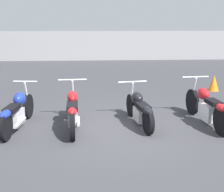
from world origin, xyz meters
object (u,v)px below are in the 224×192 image
object	(u,v)px
motorcycle_slot_4	(207,107)
traffic_cone_near	(214,83)
motorcycle_slot_3	(140,109)
motorcycle_slot_1	(17,112)
motorcycle_slot_2	(73,110)

from	to	relation	value
motorcycle_slot_4	traffic_cone_near	xyz separation A→B (m)	(1.54, 3.53, -0.15)
motorcycle_slot_4	traffic_cone_near	distance (m)	3.86
traffic_cone_near	motorcycle_slot_3	bearing A→B (deg)	-132.02
motorcycle_slot_1	motorcycle_slot_2	world-z (taller)	motorcycle_slot_2
motorcycle_slot_1	motorcycle_slot_3	world-z (taller)	motorcycle_slot_1
motorcycle_slot_3	motorcycle_slot_4	world-z (taller)	motorcycle_slot_4
motorcycle_slot_1	traffic_cone_near	size ratio (longest dim) A/B	3.96
motorcycle_slot_4	traffic_cone_near	world-z (taller)	motorcycle_slot_4
traffic_cone_near	motorcycle_slot_2	bearing A→B (deg)	-142.09
motorcycle_slot_2	motorcycle_slot_4	distance (m)	3.16
motorcycle_slot_3	traffic_cone_near	bearing A→B (deg)	39.01
motorcycle_slot_2	motorcycle_slot_3	bearing A→B (deg)	3.48
motorcycle_slot_2	traffic_cone_near	xyz separation A→B (m)	(4.70, 3.66, -0.16)
motorcycle_slot_1	motorcycle_slot_3	bearing A→B (deg)	8.20
motorcycle_slot_3	motorcycle_slot_4	xyz separation A→B (m)	(1.60, -0.05, 0.03)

